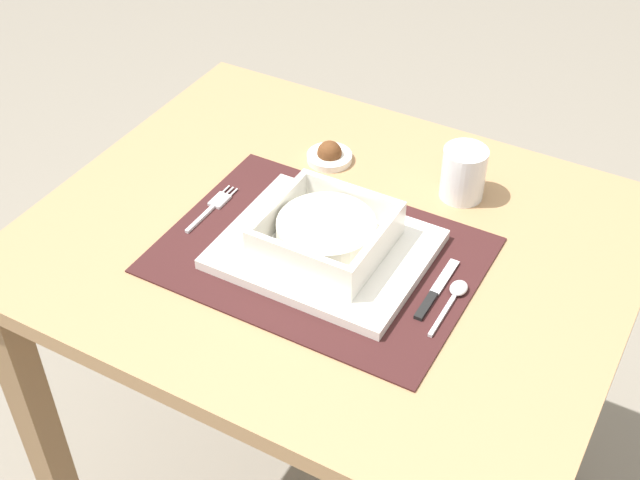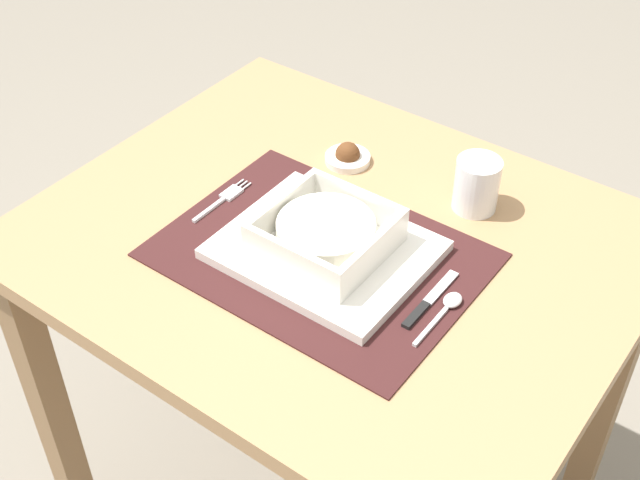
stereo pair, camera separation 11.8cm
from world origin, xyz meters
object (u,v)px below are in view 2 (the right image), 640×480
dining_table (334,292)px  drinking_glass (476,187)px  fork (225,198)px  butter_knife (427,302)px  spoon (448,306)px  condiment_saucer (348,156)px  porridge_bowl (326,235)px

dining_table → drinking_glass: (0.13, 0.19, 0.15)m
fork → butter_knife: 0.38m
spoon → drinking_glass: 0.24m
fork → condiment_saucer: 0.22m
butter_knife → dining_table: bearing=166.1°
porridge_bowl → spoon: 0.20m
dining_table → spoon: bearing=-9.2°
porridge_bowl → fork: (-0.21, 0.02, -0.04)m
porridge_bowl → fork: 0.21m
butter_knife → drinking_glass: size_ratio=1.54×
spoon → condiment_saucer: size_ratio=1.54×
drinking_glass → dining_table: bearing=-125.4°
drinking_glass → condiment_saucer: bearing=-175.7°
porridge_bowl → fork: porridge_bowl is taller
dining_table → fork: 0.23m
dining_table → condiment_saucer: size_ratio=11.70×
dining_table → condiment_saucer: bearing=119.2°
dining_table → porridge_bowl: bearing=-70.0°
spoon → porridge_bowl: bearing=-178.7°
fork → spoon: spoon is taller
dining_table → condiment_saucer: 0.23m
dining_table → butter_knife: butter_knife is taller
butter_knife → condiment_saucer: (-0.28, 0.21, 0.00)m
fork → porridge_bowl: bearing=-1.1°
porridge_bowl → spoon: porridge_bowl is taller
porridge_bowl → condiment_saucer: porridge_bowl is taller
dining_table → spoon: spoon is taller
dining_table → fork: bearing=-171.0°
spoon → drinking_glass: (-0.08, 0.22, 0.03)m
porridge_bowl → condiment_saucer: (-0.11, 0.22, -0.03)m
butter_knife → spoon: bearing=19.0°
drinking_glass → porridge_bowl: bearing=-116.6°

